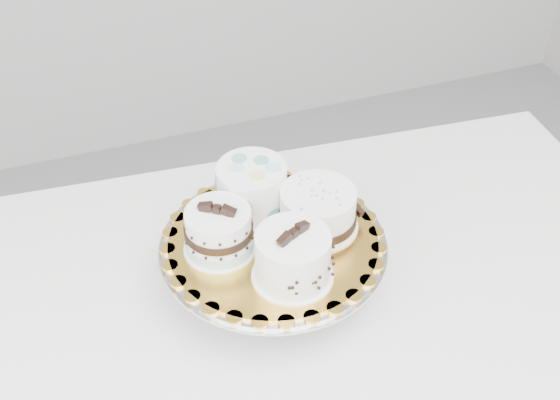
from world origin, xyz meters
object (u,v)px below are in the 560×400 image
object	(u,v)px
cake_board	(273,240)
cake_swirl	(293,258)
cake_dots	(252,187)
cake_banded	(219,232)
cake_ribbon	(318,210)
table	(320,334)
cake_stand	(273,255)

from	to	relation	value
cake_board	cake_swirl	world-z (taller)	cake_swirl
cake_board	cake_dots	world-z (taller)	cake_dots
cake_banded	cake_ribbon	distance (m)	0.15
cake_banded	cake_ribbon	xyz separation A→B (m)	(0.15, -0.00, -0.00)
cake_swirl	cake_dots	world-z (taller)	cake_swirl
cake_board	cake_banded	xyz separation A→B (m)	(-0.08, 0.01, 0.03)
cake_board	cake_swirl	size ratio (longest dim) A/B	2.24
cake_banded	cake_ribbon	size ratio (longest dim) A/B	0.92
table	cake_board	bearing A→B (deg)	140.29
cake_stand	cake_banded	size ratio (longest dim) A/B	2.58
cake_swirl	cake_dots	bearing A→B (deg)	66.08
table	cake_board	distance (m)	0.20
cake_board	cake_swirl	xyz separation A→B (m)	(0.00, -0.08, 0.04)
cake_stand	cake_swirl	xyz separation A→B (m)	(0.00, -0.08, 0.07)
cake_board	cake_ribbon	distance (m)	0.08
cake_ribbon	cake_dots	bearing A→B (deg)	117.76
cake_swirl	cake_banded	size ratio (longest dim) A/B	1.05
cake_stand	cake_board	size ratio (longest dim) A/B	1.09
table	cake_dots	distance (m)	0.27
table	cake_swirl	world-z (taller)	cake_swirl
table	cake_dots	bearing A→B (deg)	119.91
table	cake_stand	bearing A→B (deg)	140.29
cake_board	cake_ribbon	bearing A→B (deg)	5.32
cake_stand	cake_ribbon	distance (m)	0.10
cake_dots	cake_banded	bearing A→B (deg)	-149.07
cake_board	cake_dots	size ratio (longest dim) A/B	2.42
cake_stand	cake_swirl	bearing A→B (deg)	-89.29
cake_stand	cake_dots	xyz separation A→B (m)	(-0.01, 0.08, 0.07)
cake_swirl	cake_ribbon	world-z (taller)	cake_swirl
cake_board	cake_banded	bearing A→B (deg)	173.83
cake_ribbon	cake_banded	bearing A→B (deg)	159.41
cake_dots	cake_ribbon	bearing A→B (deg)	-55.70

